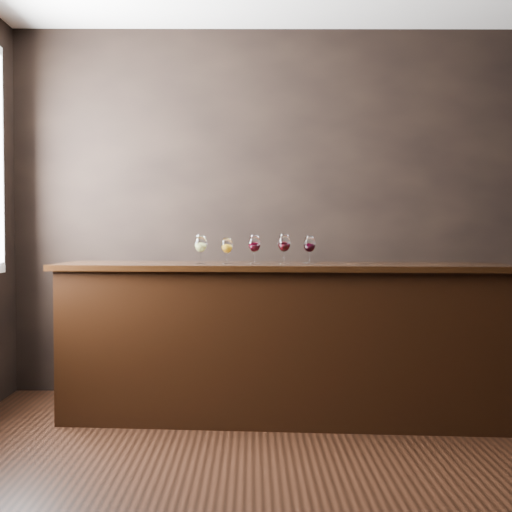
{
  "coord_description": "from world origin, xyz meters",
  "views": [
    {
      "loc": [
        -0.66,
        -3.28,
        1.24
      ],
      "look_at": [
        -0.64,
        1.39,
        1.08
      ],
      "focal_mm": 50.0,
      "sensor_mm": 36.0,
      "label": 1
    }
  ],
  "objects_px": {
    "bar_counter": "(280,345)",
    "glass_red_b": "(284,244)",
    "glass_white": "(201,244)",
    "glass_amber": "(227,246)",
    "glass_red_a": "(254,244)",
    "glass_red_c": "(309,245)",
    "back_bar_shelf": "(426,341)"
  },
  "relations": [
    {
      "from": "glass_red_c",
      "to": "back_bar_shelf",
      "type": "bearing_deg",
      "value": 33.55
    },
    {
      "from": "glass_white",
      "to": "glass_amber",
      "type": "xyz_separation_m",
      "value": [
        0.17,
        0.01,
        -0.01
      ]
    },
    {
      "from": "bar_counter",
      "to": "glass_white",
      "type": "distance_m",
      "value": 0.84
    },
    {
      "from": "glass_red_b",
      "to": "glass_red_c",
      "type": "bearing_deg",
      "value": 3.76
    },
    {
      "from": "back_bar_shelf",
      "to": "glass_red_a",
      "type": "xyz_separation_m",
      "value": [
        -1.29,
        -0.61,
        0.74
      ]
    },
    {
      "from": "glass_white",
      "to": "glass_red_b",
      "type": "xyz_separation_m",
      "value": [
        0.55,
        0.02,
        0.0
      ]
    },
    {
      "from": "glass_red_a",
      "to": "glass_red_b",
      "type": "bearing_deg",
      "value": -3.54
    },
    {
      "from": "glass_red_a",
      "to": "glass_red_c",
      "type": "bearing_deg",
      "value": -0.18
    },
    {
      "from": "glass_white",
      "to": "glass_red_b",
      "type": "height_order",
      "value": "glass_red_b"
    },
    {
      "from": "glass_white",
      "to": "glass_red_a",
      "type": "distance_m",
      "value": 0.35
    },
    {
      "from": "back_bar_shelf",
      "to": "glass_red_a",
      "type": "distance_m",
      "value": 1.61
    },
    {
      "from": "back_bar_shelf",
      "to": "glass_amber",
      "type": "bearing_deg",
      "value": -156.39
    },
    {
      "from": "glass_amber",
      "to": "glass_red_b",
      "type": "bearing_deg",
      "value": 2.63
    },
    {
      "from": "glass_amber",
      "to": "glass_red_a",
      "type": "bearing_deg",
      "value": 9.28
    },
    {
      "from": "back_bar_shelf",
      "to": "bar_counter",
      "type": "bearing_deg",
      "value": -150.38
    },
    {
      "from": "glass_red_c",
      "to": "glass_red_a",
      "type": "bearing_deg",
      "value": 179.82
    },
    {
      "from": "glass_white",
      "to": "glass_red_c",
      "type": "xyz_separation_m",
      "value": [
        0.72,
        0.03,
        -0.0
      ]
    },
    {
      "from": "glass_red_b",
      "to": "glass_red_c",
      "type": "distance_m",
      "value": 0.17
    },
    {
      "from": "back_bar_shelf",
      "to": "glass_white",
      "type": "distance_m",
      "value": 1.91
    },
    {
      "from": "glass_white",
      "to": "glass_red_b",
      "type": "bearing_deg",
      "value": 2.39
    },
    {
      "from": "glass_amber",
      "to": "glass_red_a",
      "type": "distance_m",
      "value": 0.18
    },
    {
      "from": "back_bar_shelf",
      "to": "glass_red_c",
      "type": "xyz_separation_m",
      "value": [
        -0.93,
        -0.61,
        0.74
      ]
    },
    {
      "from": "glass_red_b",
      "to": "glass_white",
      "type": "bearing_deg",
      "value": -177.61
    },
    {
      "from": "bar_counter",
      "to": "glass_red_c",
      "type": "height_order",
      "value": "glass_red_c"
    },
    {
      "from": "glass_red_a",
      "to": "glass_red_b",
      "type": "xyz_separation_m",
      "value": [
        0.2,
        -0.01,
        0.0
      ]
    },
    {
      "from": "bar_counter",
      "to": "glass_amber",
      "type": "bearing_deg",
      "value": -174.01
    },
    {
      "from": "glass_white",
      "to": "bar_counter",
      "type": "bearing_deg",
      "value": 1.17
    },
    {
      "from": "glass_red_a",
      "to": "glass_amber",
      "type": "bearing_deg",
      "value": -170.72
    },
    {
      "from": "back_bar_shelf",
      "to": "glass_red_c",
      "type": "distance_m",
      "value": 1.33
    },
    {
      "from": "bar_counter",
      "to": "glass_red_b",
      "type": "bearing_deg",
      "value": 29.15
    },
    {
      "from": "bar_counter",
      "to": "glass_white",
      "type": "relative_size",
      "value": 15.15
    },
    {
      "from": "back_bar_shelf",
      "to": "glass_white",
      "type": "xyz_separation_m",
      "value": [
        -1.64,
        -0.65,
        0.74
      ]
    }
  ]
}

